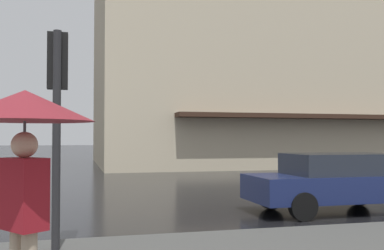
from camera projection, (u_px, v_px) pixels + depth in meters
haussmann_block_corner at (265, 10)px, 33.22m from camera, size 16.17×24.22×23.07m
traffic_signal_post at (57, 92)px, 6.70m from camera, size 0.44×0.30×3.22m
car_navy at (335, 181)px, 10.73m from camera, size 1.85×4.10×1.41m
pedestrian_in_red_jacket at (25, 129)px, 3.77m from camera, size 1.17×1.17×2.03m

